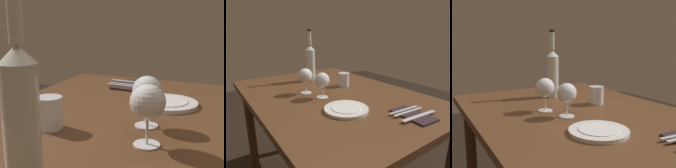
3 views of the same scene
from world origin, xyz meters
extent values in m
cube|color=#56351E|center=(0.00, 0.00, 0.72)|extent=(1.30, 0.90, 0.04)
cylinder|color=#412816|center=(-0.58, -0.38, 0.35)|extent=(0.06, 0.06, 0.70)
cylinder|color=#412816|center=(-0.58, 0.38, 0.35)|extent=(0.06, 0.06, 0.70)
cylinder|color=white|center=(-0.09, -0.12, 0.74)|extent=(0.07, 0.07, 0.00)
cylinder|color=white|center=(-0.09, -0.12, 0.78)|extent=(0.01, 0.01, 0.07)
sphere|color=white|center=(-0.09, -0.12, 0.85)|extent=(0.09, 0.09, 0.09)
cylinder|color=#510A14|center=(-0.09, -0.12, 0.85)|extent=(0.07, 0.07, 0.03)
cylinder|color=white|center=(0.03, -0.08, 0.74)|extent=(0.07, 0.07, 0.00)
cylinder|color=white|center=(0.03, -0.08, 0.78)|extent=(0.01, 0.01, 0.07)
sphere|color=white|center=(0.03, -0.08, 0.84)|extent=(0.08, 0.08, 0.08)
cylinder|color=#510A14|center=(0.03, -0.08, 0.84)|extent=(0.07, 0.07, 0.02)
cylinder|color=silver|center=(-0.34, 0.04, 0.85)|extent=(0.07, 0.07, 0.23)
cone|color=silver|center=(-0.34, 0.04, 0.99)|extent=(0.07, 0.07, 0.04)
cylinder|color=silver|center=(-0.34, 0.04, 1.05)|extent=(0.03, 0.03, 0.10)
cylinder|color=black|center=(-0.34, 0.04, 1.11)|extent=(0.03, 0.03, 0.01)
cylinder|color=white|center=(-0.09, 0.16, 0.79)|extent=(0.07, 0.07, 0.09)
cylinder|color=silver|center=(-0.09, 0.16, 0.76)|extent=(0.06, 0.06, 0.04)
cylinder|color=white|center=(0.26, -0.08, 0.75)|extent=(0.22, 0.22, 0.01)
cylinder|color=white|center=(0.26, -0.08, 0.76)|extent=(0.15, 0.15, 0.00)
cube|color=#2D1E23|center=(0.48, 0.13, 0.74)|extent=(0.20, 0.12, 0.01)
cube|color=silver|center=(0.46, 0.13, 0.75)|extent=(0.03, 0.18, 0.00)
cube|color=silver|center=(0.43, 0.13, 0.75)|extent=(0.03, 0.18, 0.00)
cube|color=silver|center=(0.51, 0.13, 0.75)|extent=(0.03, 0.21, 0.00)
camera|label=1|loc=(-0.80, -0.34, 1.06)|focal=51.55mm
camera|label=2|loc=(0.97, -0.63, 1.13)|focal=31.86mm
camera|label=3|loc=(0.98, -0.63, 1.07)|focal=42.76mm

